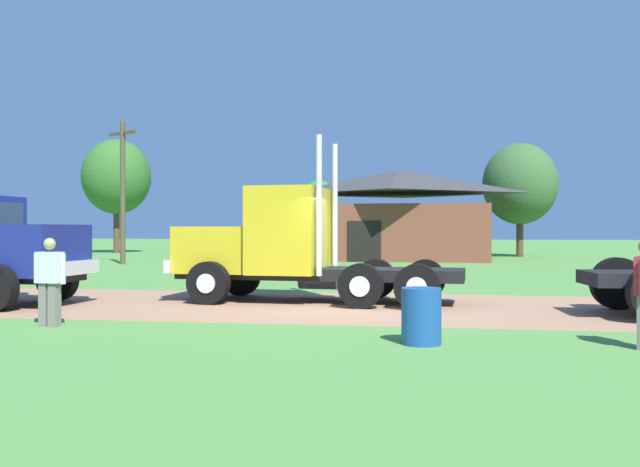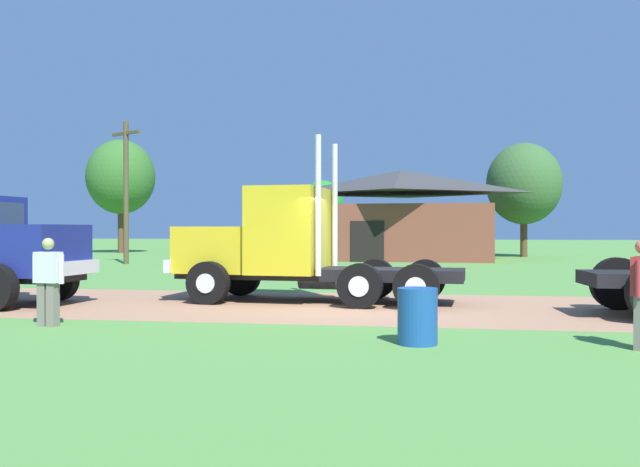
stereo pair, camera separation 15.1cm
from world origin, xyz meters
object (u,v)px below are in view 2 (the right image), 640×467
object	(u,v)px
steel_barrel	(417,316)
visitor_walking_mid	(48,278)
utility_pole_near	(126,188)
shed_building	(401,216)
truck_foreground_white	(283,248)

from	to	relation	value
steel_barrel	visitor_walking_mid	bearing A→B (deg)	172.41
visitor_walking_mid	utility_pole_near	world-z (taller)	utility_pole_near
utility_pole_near	shed_building	bearing A→B (deg)	29.95
truck_foreground_white	shed_building	size ratio (longest dim) A/B	0.66
truck_foreground_white	utility_pole_near	distance (m)	20.01
truck_foreground_white	steel_barrel	size ratio (longest dim) A/B	8.24
steel_barrel	truck_foreground_white	bearing A→B (deg)	120.32
visitor_walking_mid	shed_building	distance (m)	29.28
shed_building	utility_pole_near	size ratio (longest dim) A/B	1.52
truck_foreground_white	utility_pole_near	bearing A→B (deg)	126.02
shed_building	utility_pole_near	world-z (taller)	utility_pole_near
steel_barrel	shed_building	world-z (taller)	shed_building
steel_barrel	utility_pole_near	world-z (taller)	utility_pole_near
visitor_walking_mid	steel_barrel	size ratio (longest dim) A/B	1.86
truck_foreground_white	shed_building	bearing A→B (deg)	85.69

